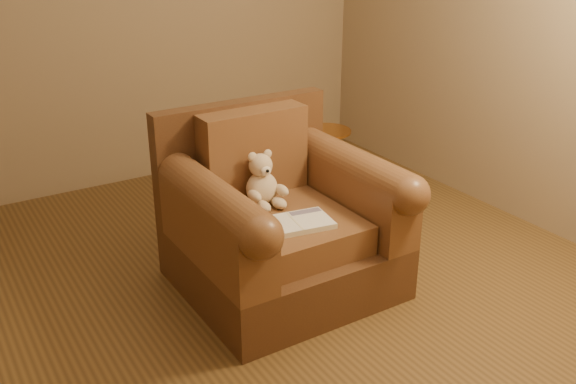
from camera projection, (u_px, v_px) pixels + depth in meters
floor at (255, 301)px, 3.36m from camera, size 4.00×4.00×0.00m
armchair at (278, 222)px, 3.41m from camera, size 1.04×0.99×0.93m
teddy_bear at (263, 184)px, 3.38m from camera, size 0.22×0.24×0.30m
guidebook at (295, 223)px, 3.17m from camera, size 0.40×0.28×0.03m
side_table at (325, 161)px, 4.54m from camera, size 0.35×0.35×0.49m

